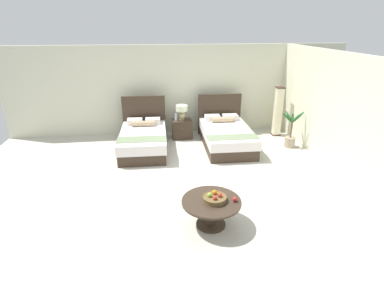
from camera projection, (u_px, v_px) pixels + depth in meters
ground_plane at (194, 179)px, 6.54m from camera, size 10.06×9.94×0.02m
wall_back at (180, 90)px, 8.98m from camera, size 10.06×0.12×2.57m
wall_side_right at (334, 111)px, 6.81m from camera, size 0.12×5.54×2.57m
bed_near_window at (144, 139)px, 7.93m from camera, size 1.24×2.07×1.23m
bed_near_corner at (226, 135)px, 8.20m from camera, size 1.31×2.20×1.21m
nightstand at (182, 129)px, 8.76m from camera, size 0.57×0.45×0.55m
table_lamp at (182, 110)px, 8.57m from camera, size 0.33×0.33×0.42m
vase at (176, 117)px, 8.56m from camera, size 0.07×0.07×0.20m
coffee_table at (211, 207)px, 4.91m from camera, size 0.97×0.97×0.46m
fruit_bowl at (215, 198)px, 4.85m from camera, size 0.39×0.39×0.14m
loose_apple at (235, 199)px, 4.83m from camera, size 0.08×0.08×0.08m
floor_lamp_corner at (278, 112)px, 8.83m from camera, size 0.24×0.24×1.44m
potted_palm at (290, 135)px, 8.09m from camera, size 0.65×0.45×1.02m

